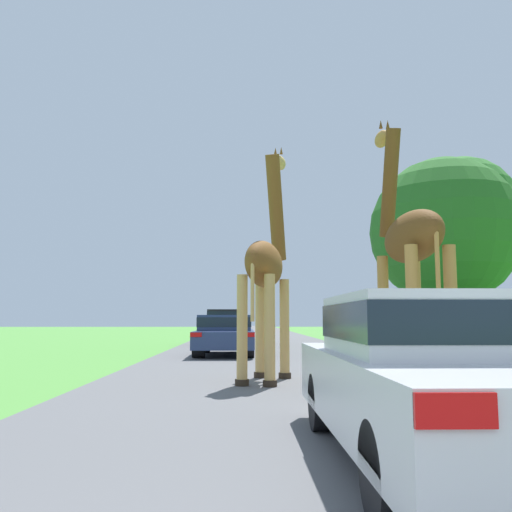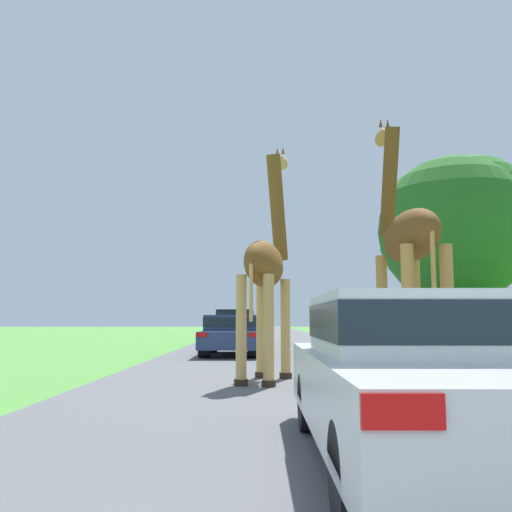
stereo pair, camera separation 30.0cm
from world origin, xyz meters
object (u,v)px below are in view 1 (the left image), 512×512
object	(u,v)px
giraffe_near_road	(266,267)
car_lead_maroon	(448,372)
car_queue_right	(225,334)
tree_right_cluster	(445,231)
giraffe_companion	(410,248)
car_queue_left	(226,326)
tree_left_edge	(462,213)

from	to	relation	value
giraffe_near_road	car_lead_maroon	world-z (taller)	giraffe_near_road
car_queue_right	tree_right_cluster	distance (m)	9.08
giraffe_companion	tree_right_cluster	world-z (taller)	tree_right_cluster
car_lead_maroon	car_queue_left	bearing A→B (deg)	97.00
tree_left_edge	tree_right_cluster	xyz separation A→B (m)	(-3.91, -7.81, -2.27)
car_queue_left	tree_left_edge	size ratio (longest dim) A/B	0.49
car_lead_maroon	car_queue_left	size ratio (longest dim) A/B	0.95
car_lead_maroon	car_queue_right	distance (m)	13.56
tree_left_edge	car_queue_left	bearing A→B (deg)	-167.36
car_queue_right	tree_left_edge	world-z (taller)	tree_left_edge
giraffe_near_road	car_queue_left	bearing A→B (deg)	110.42
car_queue_right	car_queue_left	bearing A→B (deg)	91.35
giraffe_near_road	car_queue_left	world-z (taller)	giraffe_near_road
tree_left_edge	car_queue_right	bearing A→B (deg)	-141.40
car_queue_right	car_lead_maroon	bearing A→B (deg)	-80.15
car_queue_right	car_queue_left	xyz separation A→B (m)	(-0.16, 6.85, 0.15)
giraffe_near_road	giraffe_companion	xyz separation A→B (m)	(2.22, -2.01, 0.13)
giraffe_near_road	car_queue_right	size ratio (longest dim) A/B	1.21
giraffe_companion	tree_right_cluster	bearing A→B (deg)	64.98
car_lead_maroon	tree_left_edge	distance (m)	25.60
giraffe_companion	tree_left_edge	world-z (taller)	tree_left_edge
car_queue_left	giraffe_companion	bearing A→B (deg)	-78.08
tree_left_edge	tree_right_cluster	size ratio (longest dim) A/B	1.34
car_queue_left	tree_right_cluster	world-z (taller)	tree_right_cluster
giraffe_near_road	car_queue_left	size ratio (longest dim) A/B	1.06
tree_left_edge	tree_right_cluster	bearing A→B (deg)	-116.60
giraffe_companion	car_lead_maroon	distance (m)	4.36
tree_right_cluster	car_lead_maroon	bearing A→B (deg)	-110.87
giraffe_near_road	car_queue_right	xyz separation A→B (m)	(-1.05, 7.40, -1.49)
giraffe_companion	car_queue_left	bearing A→B (deg)	100.22
car_lead_maroon	tree_right_cluster	distance (m)	16.60
giraffe_near_road	car_queue_left	distance (m)	14.37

